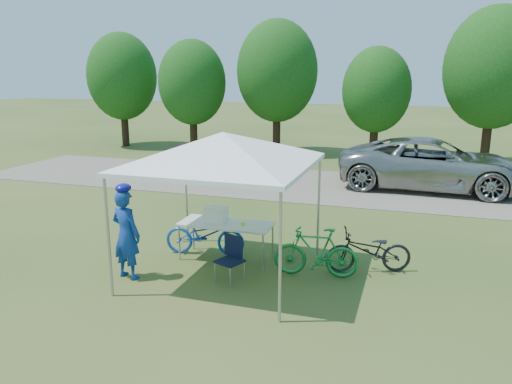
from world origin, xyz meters
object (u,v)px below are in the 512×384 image
Objects in this scene: bike_green at (316,252)px; minivan at (433,164)px; folding_chair at (231,255)px; folding_table at (226,225)px; bike_dark at (369,251)px; sedan at (218,159)px; cooler at (216,214)px; cyclist at (126,235)px; bike_blue at (205,234)px.

bike_green is 0.27× the size of minivan.
folding_table is at bearing 138.89° from folding_chair.
sedan reaches higher than bike_dark.
cooler is 8.16m from sedan.
bike_green is (1.45, 0.65, -0.01)m from folding_chair.
minivan is at bearing -107.94° from cyclist.
cyclist reaches higher than sedan.
bike_dark is 0.42× the size of sedan.
cyclist is at bearing -77.63° from bike_green.
minivan reaches higher than bike_green.
sedan is (-7.38, -0.34, -0.18)m from minivan.
cyclist is 4.61m from bike_dark.
folding_table is 1.16× the size of bike_dark.
bike_blue is (-0.31, 0.12, -0.50)m from cooler.
sedan reaches higher than cooler.
folding_chair is 0.50× the size of cyclist.
cooler is at bearing 180.00° from folding_table.
bike_dark is at bearing 4.30° from folding_table.
sedan is (-3.73, 8.51, 0.17)m from folding_chair.
folding_chair is 2.65m from bike_dark.
cyclist reaches higher than bike_dark.
bike_green is at bearing -7.81° from cooler.
folding_chair is at bearing -146.43° from bike_blue.
sedan reaches higher than folding_chair.
cyclist reaches higher than cooler.
bike_dark is (4.27, 1.67, -0.42)m from cyclist.
cyclist reaches higher than folding_table.
bike_dark reaches higher than folding_table.
folding_chair is 1.47m from bike_blue.
minivan is at bearing -63.48° from sedan.
bike_dark is at bearing -98.15° from bike_blue.
bike_blue is 0.43× the size of sedan.
folding_chair reaches higher than folding_table.
sedan reaches higher than folding_table.
sedan reaches higher than bike_blue.
minivan is at bearing 151.04° from bike_dark.
bike_dark is (3.08, 0.22, -0.52)m from cooler.
cooler is 9.02m from minivan.
folding_table is 4.22× the size of cooler.
bike_blue is (-0.53, 0.12, -0.29)m from folding_table.
cooler is 0.12× the size of sedan.
bike_dark is 9.57m from sedan.
folding_table is 0.62m from bike_blue.
bike_green is at bearing 167.49° from minivan.
folding_chair is 0.51× the size of bike_dark.
bike_dark is (2.39, 1.16, -0.06)m from folding_chair.
minivan is 1.51× the size of sedan.
cyclist is 1.07× the size of bike_green.
cyclist reaches higher than folding_chair.
folding_table is at bearing -112.77° from bike_blue.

